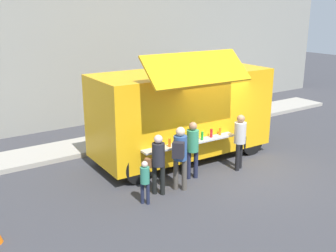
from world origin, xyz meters
name	(u,v)px	position (x,y,z in m)	size (l,w,h in m)	color
ground_plane	(232,174)	(0.00, 0.00, 0.00)	(60.00, 60.00, 0.00)	#38383D
curb_strip	(34,156)	(-4.46, 4.52, 0.07)	(28.00, 1.60, 0.15)	#9E998E
food_truck_main	(182,112)	(-0.45, 1.90, 1.54)	(5.70, 3.20, 3.54)	#F6AC14
trash_bin	(223,112)	(3.36, 4.22, 0.50)	(0.60, 0.60, 0.99)	#2D6636
customer_front_ordering	(193,145)	(-1.17, 0.42, 1.00)	(0.34, 0.34, 1.67)	#1E223A
customer_mid_with_backpack	(180,152)	(-1.93, -0.02, 1.07)	(0.55, 0.54, 1.75)	#4E4840
customer_rear_waiting	(158,159)	(-2.53, 0.12, 0.97)	(0.46, 0.48, 1.63)	black
customer_extra_browsing	(240,137)	(0.39, 0.16, 1.02)	(0.35, 0.35, 1.70)	black
child_near_queue	(145,179)	(-3.08, -0.16, 0.68)	(0.23, 0.23, 1.13)	#1D223A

